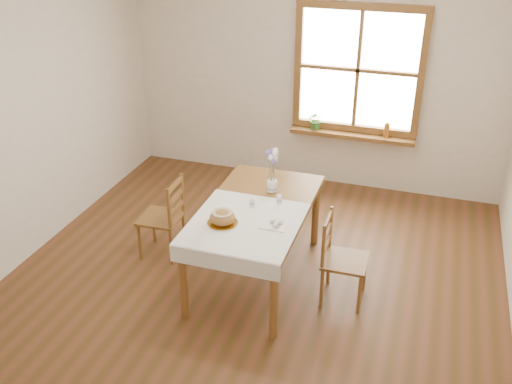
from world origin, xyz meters
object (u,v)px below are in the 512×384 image
at_px(chair_left, 160,217).
at_px(bread_plate, 223,223).
at_px(chair_right, 345,259).
at_px(dining_table, 256,215).
at_px(flower_vase, 272,187).

height_order(chair_left, bread_plate, chair_left).
xyz_separation_m(chair_left, chair_right, (1.85, -0.16, -0.01)).
distance_m(chair_left, bread_plate, 1.03).
relative_size(dining_table, flower_vase, 15.04).
xyz_separation_m(bread_plate, flower_vase, (0.22, 0.70, 0.04)).
bearing_deg(bread_plate, dining_table, 65.59).
bearing_deg(chair_left, bread_plate, 57.78).
height_order(dining_table, chair_right, chair_right).
bearing_deg(bread_plate, chair_left, 150.72).
height_order(chair_right, flower_vase, flower_vase).
bearing_deg(dining_table, chair_left, 174.63).
distance_m(dining_table, chair_left, 1.05).
xyz_separation_m(dining_table, flower_vase, (0.05, 0.33, 0.14)).
height_order(bread_plate, flower_vase, flower_vase).
distance_m(bread_plate, flower_vase, 0.74).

